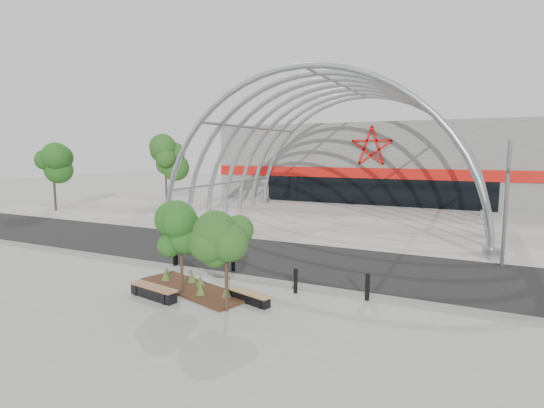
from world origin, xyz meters
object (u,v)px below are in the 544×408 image
(street_tree_1, at_px, (226,237))
(bollard_2, at_px, (233,259))
(signal_pole, at_px, (506,201))
(bench_0, at_px, (153,292))
(street_tree_0, at_px, (181,233))
(bench_1, at_px, (249,298))

(street_tree_1, height_order, bollard_2, street_tree_1)
(signal_pole, xyz_separation_m, street_tree_1, (-8.45, -10.13, -0.51))
(bench_0, bearing_deg, bollard_2, 79.13)
(street_tree_0, xyz_separation_m, bench_0, (-0.72, -0.72, -2.10))
(street_tree_1, bearing_deg, street_tree_0, 165.15)
(signal_pole, relative_size, street_tree_1, 1.66)
(street_tree_0, xyz_separation_m, bollard_2, (0.08, 3.46, -1.78))
(signal_pole, distance_m, street_tree_1, 13.20)
(street_tree_0, xyz_separation_m, bench_1, (2.58, 0.37, -2.14))
(signal_pole, height_order, street_tree_0, signal_pole)
(street_tree_1, bearing_deg, signal_pole, 50.14)
(street_tree_1, xyz_separation_m, bench_0, (-3.00, -0.12, -2.26))
(signal_pole, xyz_separation_m, bench_0, (-11.45, -10.25, -2.76))
(street_tree_0, relative_size, bollard_2, 3.03)
(signal_pole, relative_size, bollard_2, 5.36)
(street_tree_0, distance_m, bench_0, 2.33)
(bench_0, bearing_deg, signal_pole, 41.81)
(bench_0, xyz_separation_m, bollard_2, (0.80, 4.18, 0.31))
(street_tree_0, height_order, bollard_2, street_tree_0)
(bollard_2, bearing_deg, street_tree_1, -61.63)
(street_tree_0, bearing_deg, bench_0, -134.82)
(signal_pole, distance_m, street_tree_0, 14.36)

